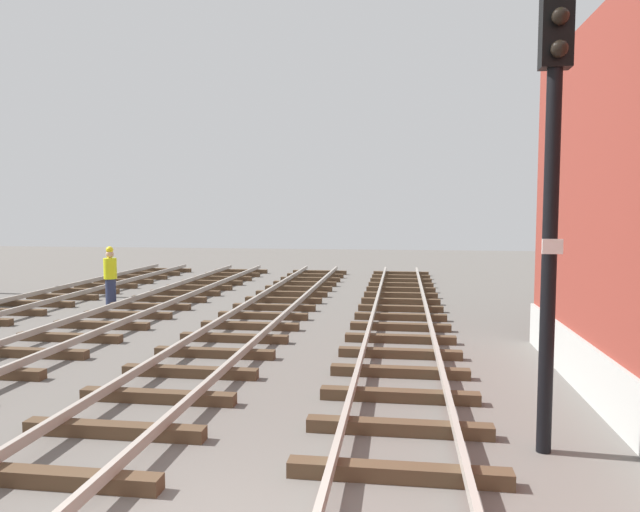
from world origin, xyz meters
TOP-DOWN VIEW (x-y plane):
  - signal_mast at (3.29, 3.10)m, footprint 0.36×0.40m
  - track_worker_foreground at (-7.54, 12.94)m, footprint 0.40×0.40m

SIDE VIEW (x-z plane):
  - track_worker_foreground at x=-7.54m, z-range -0.01..1.86m
  - signal_mast at x=3.29m, z-range 0.72..6.51m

